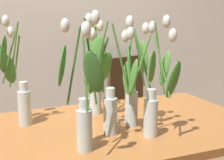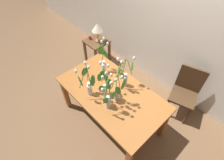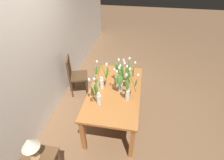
{
  "view_description": "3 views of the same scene",
  "coord_description": "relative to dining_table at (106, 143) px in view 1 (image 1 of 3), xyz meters",
  "views": [
    {
      "loc": [
        -0.59,
        -1.51,
        1.33
      ],
      "look_at": [
        0.04,
        0.01,
        0.98
      ],
      "focal_mm": 53.06,
      "sensor_mm": 36.0,
      "label": 1
    },
    {
      "loc": [
        1.15,
        -1.07,
        2.74
      ],
      "look_at": [
        -0.04,
        0.05,
        0.93
      ],
      "focal_mm": 28.24,
      "sensor_mm": 36.0,
      "label": 2
    },
    {
      "loc": [
        -2.31,
        -0.36,
        2.71
      ],
      "look_at": [
        -0.03,
        0.04,
        0.98
      ],
      "focal_mm": 27.67,
      "sensor_mm": 36.0,
      "label": 3
    }
  ],
  "objects": [
    {
      "name": "dining_table",
      "position": [
        0.0,
        0.0,
        0.0
      ],
      "size": [
        1.6,
        0.9,
        0.74
      ],
      "color": "#A3602D",
      "rests_on": "ground"
    },
    {
      "name": "tulip_vase_2",
      "position": [
        0.03,
        0.22,
        0.31
      ],
      "size": [
        0.15,
        0.26,
        0.56
      ],
      "color": "silver",
      "rests_on": "dining_table"
    },
    {
      "name": "room_wall_rear",
      "position": [
        0.0,
        1.34,
        0.7
      ],
      "size": [
        9.0,
        0.1,
        2.7
      ],
      "primitive_type": "cube",
      "color": "silver",
      "rests_on": "ground"
    },
    {
      "name": "tulip_vase_3",
      "position": [
        -0.41,
        0.22,
        0.31
      ],
      "size": [
        0.18,
        0.17,
        0.57
      ],
      "color": "silver",
      "rests_on": "dining_table"
    },
    {
      "name": "tulip_vase_5",
      "position": [
        -0.04,
        -0.09,
        0.32
      ],
      "size": [
        0.27,
        0.18,
        0.58
      ],
      "color": "silver",
      "rests_on": "dining_table"
    },
    {
      "name": "dining_chair",
      "position": [
        0.66,
        1.02,
        -0.12
      ],
      "size": [
        0.5,
        0.5,
        0.93
      ],
      "color": "#4C331E",
      "rests_on": "ground"
    },
    {
      "name": "tulip_vase_0",
      "position": [
        0.14,
        -0.05,
        0.3
      ],
      "size": [
        0.2,
        0.21,
        0.54
      ],
      "color": "silver",
      "rests_on": "dining_table"
    },
    {
      "name": "tulip_vase_1",
      "position": [
        0.15,
        -0.22,
        0.3
      ],
      "size": [
        0.24,
        0.19,
        0.57
      ],
      "color": "silver",
      "rests_on": "dining_table"
    },
    {
      "name": "tulip_vase_4",
      "position": [
        -0.2,
        -0.25,
        0.31
      ],
      "size": [
        0.23,
        0.22,
        0.59
      ],
      "color": "silver",
      "rests_on": "dining_table"
    }
  ]
}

